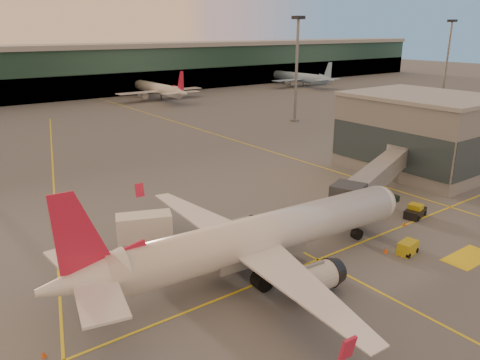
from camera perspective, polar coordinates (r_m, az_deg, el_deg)
ground at (r=43.22m, az=9.54°, el=-13.89°), size 600.00×600.00×0.00m
taxi_markings at (r=75.59m, az=-19.71°, el=-0.54°), size 100.12×173.00×0.01m
gate_building at (r=82.90m, az=21.22°, el=5.38°), size 18.40×22.40×12.60m
mast_east_near at (r=119.81m, az=6.94°, el=14.12°), size 2.40×2.40×25.60m
mast_east_far at (r=181.71m, az=24.04°, el=14.02°), size 2.40×2.40×25.60m
main_airplane at (r=44.43m, az=1.84°, el=-7.19°), size 38.29×34.52×11.55m
jet_bridge at (r=66.29m, az=16.83°, el=0.84°), size 25.64×12.31×5.76m
catering_truck at (r=50.06m, az=-11.47°, el=-6.16°), size 6.12×4.33×4.36m
gpu_cart at (r=52.73m, az=19.78°, el=-7.79°), size 2.52×1.73×1.37m
pushback_tug at (r=62.94m, az=20.60°, el=-3.64°), size 3.60×2.44×1.70m
cone_nose at (r=59.90m, az=19.41°, el=-5.06°), size 0.40×0.40×0.51m
cone_tail at (r=38.75m, az=-22.83°, el=-18.96°), size 0.38×0.38×0.48m
cone_wing_left at (r=59.71m, az=-10.43°, el=-4.36°), size 0.42×0.42×0.53m
cone_fwd at (r=52.38m, az=17.35°, el=-8.17°), size 0.46×0.46×0.59m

